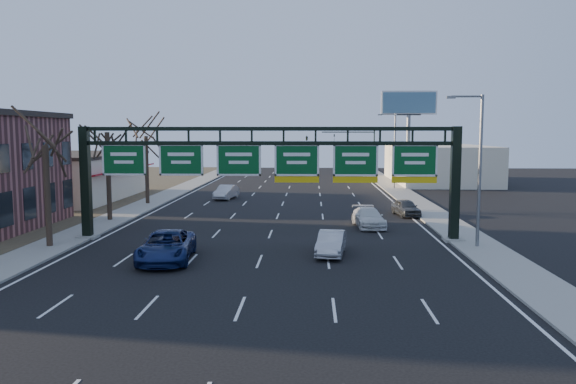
{
  "coord_description": "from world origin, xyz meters",
  "views": [
    {
      "loc": [
        2.78,
        -27.19,
        6.88
      ],
      "look_at": [
        1.33,
        6.84,
        3.2
      ],
      "focal_mm": 35.0,
      "sensor_mm": 36.0,
      "label": 1
    }
  ],
  "objects_px": {
    "car_silver_sedan": "(331,243)",
    "car_blue_suv": "(167,246)",
    "car_white_wagon": "(368,218)",
    "sign_gantry": "(270,167)"
  },
  "relations": [
    {
      "from": "car_blue_suv",
      "to": "car_white_wagon",
      "type": "height_order",
      "value": "car_blue_suv"
    },
    {
      "from": "car_silver_sedan",
      "to": "car_white_wagon",
      "type": "bearing_deg",
      "value": 79.76
    },
    {
      "from": "sign_gantry",
      "to": "car_white_wagon",
      "type": "distance_m",
      "value": 9.33
    },
    {
      "from": "car_blue_suv",
      "to": "car_silver_sedan",
      "type": "height_order",
      "value": "car_blue_suv"
    },
    {
      "from": "sign_gantry",
      "to": "car_silver_sedan",
      "type": "distance_m",
      "value": 6.9
    },
    {
      "from": "car_silver_sedan",
      "to": "car_blue_suv",
      "type": "bearing_deg",
      "value": -160.6
    },
    {
      "from": "car_blue_suv",
      "to": "car_white_wagon",
      "type": "xyz_separation_m",
      "value": [
        11.83,
        11.22,
        -0.11
      ]
    },
    {
      "from": "car_blue_suv",
      "to": "car_silver_sedan",
      "type": "xyz_separation_m",
      "value": [
        8.82,
        1.85,
        -0.13
      ]
    },
    {
      "from": "car_blue_suv",
      "to": "car_silver_sedan",
      "type": "bearing_deg",
      "value": 6.49
    },
    {
      "from": "car_white_wagon",
      "to": "sign_gantry",
      "type": "bearing_deg",
      "value": -148.55
    }
  ]
}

